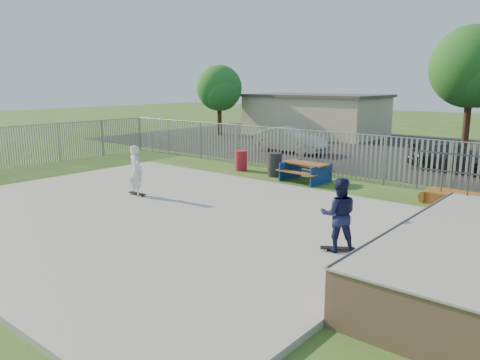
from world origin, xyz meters
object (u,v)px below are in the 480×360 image
Objects in this scene: picnic_table at (305,172)px; car_dark at (456,158)px; tree_mid at (472,67)px; trash_bin_grey at (275,165)px; trash_bin_red at (241,161)px; car_silver at (290,140)px; tree_left at (219,88)px; skater_navy at (339,215)px; skater_white at (136,171)px; funbox at (461,199)px.

picnic_table is 0.48× the size of car_dark.
car_dark is at bearing -78.27° from tree_mid.
trash_bin_grey is 0.14× the size of tree_mid.
trash_bin_red is 0.21× the size of car_silver.
trash_bin_red is at bearing -165.22° from car_silver.
tree_left is at bearing 68.29° from car_silver.
trash_bin_red is 6.33m from car_silver.
tree_left reaches higher than trash_bin_grey.
picnic_table is 8.71m from skater_navy.
skater_white is (-5.69, -20.05, -3.93)m from tree_mid.
tree_mid is 4.13× the size of skater_navy.
tree_left reaches higher than funbox.
skater_navy reaches higher than picnic_table.
tree_mid is at bearing -96.44° from skater_white.
tree_mid reaches higher than picnic_table.
tree_mid reaches higher than skater_navy.
trash_bin_grey is 0.24× the size of car_dark.
picnic_table is 6.17m from funbox.
skater_navy reaches higher than car_dark.
tree_mid is 21.04m from skater_navy.
trash_bin_red is 9.99m from car_dark.
tree_mid is at bearing 17.21° from car_dark.
funbox is 7.84m from trash_bin_grey.
tree_left is at bearing 153.06° from funbox.
tree_mid is (-1.51, 7.28, 4.33)m from car_dark.
picnic_table is 18.44m from tree_left.
trash_bin_red is 0.13× the size of tree_mid.
car_silver is at bearing 102.28° from trash_bin_red.
trash_bin_grey is at bearing -78.66° from skater_navy.
skater_white reaches higher than trash_bin_grey.
funbox is at bearing -75.68° from tree_mid.
skater_white is at bearing -36.40° from skater_navy.
picnic_table is 3.72m from trash_bin_red.
skater_navy is (10.30, -13.33, 0.28)m from car_silver.
funbox is 11.25m from skater_white.
car_silver is at bearing 150.64° from funbox.
trash_bin_red is at bearing 179.09° from funbox.
picnic_table is at bearing -101.25° from tree_mid.
car_dark is at bearing -88.15° from car_silver.
tree_left reaches higher than car_dark.
trash_bin_grey is at bearing 141.92° from car_dark.
tree_mid is at bearing -44.73° from car_silver.
car_dark is 19.61m from tree_left.
funbox is 2.03× the size of trash_bin_grey.
trash_bin_grey is at bearing -91.90° from skater_white.
skater_white is at bearing -83.82° from trash_bin_red.
trash_bin_red is at bearing -43.81° from tree_left.
skater_navy is 8.25m from skater_white.
picnic_table is at bearing -3.58° from trash_bin_grey.
skater_white reaches higher than picnic_table.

